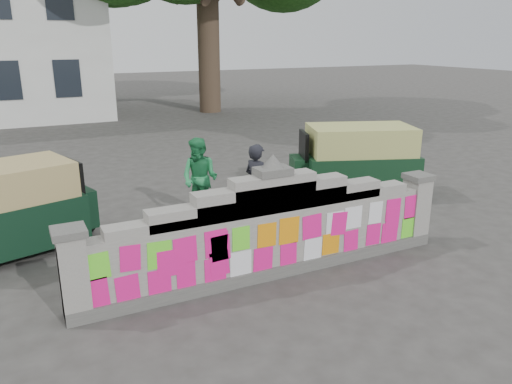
# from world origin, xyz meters

# --- Properties ---
(ground) EXTENTS (100.00, 100.00, 0.00)m
(ground) POSITION_xyz_m (0.00, 0.00, 0.00)
(ground) COLOR #383533
(ground) RESTS_ON ground
(parapet_wall) EXTENTS (6.48, 0.44, 2.01)m
(parapet_wall) POSITION_xyz_m (-0.00, -0.01, 0.75)
(parapet_wall) COLOR #4C4C49
(parapet_wall) RESTS_ON ground
(cyclist_bike) EXTENTS (1.88, 1.12, 0.93)m
(cyclist_bike) POSITION_xyz_m (0.50, 1.55, 0.47)
(cyclist_bike) COLOR black
(cyclist_bike) RESTS_ON ground
(cyclist_rider) EXTENTS (0.53, 0.66, 1.58)m
(cyclist_rider) POSITION_xyz_m (0.50, 1.55, 0.79)
(cyclist_rider) COLOR black
(cyclist_rider) RESTS_ON ground
(pedestrian) EXTENTS (1.04, 1.06, 1.72)m
(pedestrian) POSITION_xyz_m (-0.08, 3.08, 0.86)
(pedestrian) COLOR #268D4E
(pedestrian) RESTS_ON ground
(rickshaw_left) EXTENTS (3.00, 2.00, 1.61)m
(rickshaw_left) POSITION_xyz_m (-3.74, 2.81, 0.84)
(rickshaw_left) COLOR black
(rickshaw_left) RESTS_ON ground
(rickshaw_right) EXTENTS (3.16, 2.25, 1.70)m
(rickshaw_right) POSITION_xyz_m (3.84, 2.89, 0.88)
(rickshaw_right) COLOR black
(rickshaw_right) RESTS_ON ground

